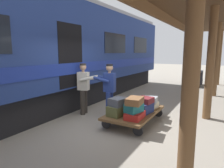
{
  "coord_description": "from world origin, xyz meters",
  "views": [
    {
      "loc": [
        -2.53,
        4.81,
        2.08
      ],
      "look_at": [
        0.32,
        -0.12,
        1.15
      ],
      "focal_mm": 31.69,
      "sensor_mm": 36.0,
      "label": 1
    }
  ],
  "objects_px": {
    "luggage_cart": "(135,113)",
    "suitcase_cream_canvas": "(150,105)",
    "suitcase_olive_duffel": "(117,110)",
    "suitcase_teal_softside": "(134,108)",
    "suitcase_orange_carryall": "(127,107)",
    "suitcase_gray_aluminum": "(150,100)",
    "suitcase_brown_leather": "(135,101)",
    "baggage_tug": "(193,76)",
    "suitcase_maroon_trunk": "(145,100)",
    "train_car": "(39,52)",
    "suitcase_red_plastic": "(135,115)",
    "suitcase_tan_vintage": "(134,102)",
    "porter_by_door": "(84,87)",
    "suitcase_navy_fabric": "(143,108)",
    "porter_in_overalls": "(109,88)",
    "suitcase_slate_roller": "(118,102)"
  },
  "relations": [
    {
      "from": "suitcase_cream_canvas",
      "to": "suitcase_slate_roller",
      "type": "height_order",
      "value": "suitcase_slate_roller"
    },
    {
      "from": "suitcase_gray_aluminum",
      "to": "suitcase_slate_roller",
      "type": "relative_size",
      "value": 0.88
    },
    {
      "from": "porter_in_overalls",
      "to": "train_car",
      "type": "bearing_deg",
      "value": 10.94
    },
    {
      "from": "luggage_cart",
      "to": "suitcase_cream_canvas",
      "type": "height_order",
      "value": "suitcase_cream_canvas"
    },
    {
      "from": "suitcase_gray_aluminum",
      "to": "porter_by_door",
      "type": "xyz_separation_m",
      "value": [
        2.09,
        0.64,
        0.32
      ]
    },
    {
      "from": "suitcase_slate_roller",
      "to": "porter_by_door",
      "type": "relative_size",
      "value": 0.28
    },
    {
      "from": "luggage_cart",
      "to": "baggage_tug",
      "type": "relative_size",
      "value": 1.2
    },
    {
      "from": "baggage_tug",
      "to": "suitcase_brown_leather",
      "type": "bearing_deg",
      "value": 88.37
    },
    {
      "from": "suitcase_orange_carryall",
      "to": "porter_in_overalls",
      "type": "height_order",
      "value": "porter_in_overalls"
    },
    {
      "from": "suitcase_olive_duffel",
      "to": "baggage_tug",
      "type": "xyz_separation_m",
      "value": [
        -0.77,
        -8.44,
        0.15
      ]
    },
    {
      "from": "train_car",
      "to": "suitcase_brown_leather",
      "type": "height_order",
      "value": "train_car"
    },
    {
      "from": "suitcase_red_plastic",
      "to": "suitcase_tan_vintage",
      "type": "xyz_separation_m",
      "value": [
        0.53,
        -1.17,
        0.04
      ]
    },
    {
      "from": "suitcase_olive_duffel",
      "to": "suitcase_teal_softside",
      "type": "height_order",
      "value": "suitcase_teal_softside"
    },
    {
      "from": "train_car",
      "to": "suitcase_teal_softside",
      "type": "relative_size",
      "value": 35.11
    },
    {
      "from": "luggage_cart",
      "to": "suitcase_brown_leather",
      "type": "relative_size",
      "value": 3.93
    },
    {
      "from": "suitcase_maroon_trunk",
      "to": "suitcase_teal_softside",
      "type": "bearing_deg",
      "value": 83.69
    },
    {
      "from": "suitcase_navy_fabric",
      "to": "suitcase_orange_carryall",
      "type": "xyz_separation_m",
      "value": [
        0.53,
        0.0,
        -0.06
      ]
    },
    {
      "from": "suitcase_tan_vintage",
      "to": "suitcase_orange_carryall",
      "type": "xyz_separation_m",
      "value": [
        0.0,
        0.59,
        -0.04
      ]
    },
    {
      "from": "suitcase_gray_aluminum",
      "to": "baggage_tug",
      "type": "relative_size",
      "value": 0.23
    },
    {
      "from": "suitcase_gray_aluminum",
      "to": "suitcase_teal_softside",
      "type": "relative_size",
      "value": 0.87
    },
    {
      "from": "suitcase_cream_canvas",
      "to": "suitcase_maroon_trunk",
      "type": "distance_m",
      "value": 0.62
    },
    {
      "from": "porter_in_overalls",
      "to": "suitcase_tan_vintage",
      "type": "bearing_deg",
      "value": -143.06
    },
    {
      "from": "suitcase_cream_canvas",
      "to": "suitcase_slate_roller",
      "type": "xyz_separation_m",
      "value": [
        0.52,
        1.15,
        0.29
      ]
    },
    {
      "from": "suitcase_olive_duffel",
      "to": "suitcase_teal_softside",
      "type": "relative_size",
      "value": 1.17
    },
    {
      "from": "luggage_cart",
      "to": "suitcase_maroon_trunk",
      "type": "height_order",
      "value": "suitcase_maroon_trunk"
    },
    {
      "from": "suitcase_red_plastic",
      "to": "porter_in_overalls",
      "type": "height_order",
      "value": "porter_in_overalls"
    },
    {
      "from": "suitcase_olive_duffel",
      "to": "suitcase_slate_roller",
      "type": "distance_m",
      "value": 0.25
    },
    {
      "from": "suitcase_orange_carryall",
      "to": "suitcase_brown_leather",
      "type": "height_order",
      "value": "suitcase_brown_leather"
    },
    {
      "from": "suitcase_red_plastic",
      "to": "suitcase_gray_aluminum",
      "type": "height_order",
      "value": "suitcase_gray_aluminum"
    },
    {
      "from": "suitcase_red_plastic",
      "to": "suitcase_brown_leather",
      "type": "height_order",
      "value": "suitcase_brown_leather"
    },
    {
      "from": "suitcase_red_plastic",
      "to": "suitcase_orange_carryall",
      "type": "height_order",
      "value": "suitcase_orange_carryall"
    },
    {
      "from": "baggage_tug",
      "to": "train_car",
      "type": "bearing_deg",
      "value": 64.01
    },
    {
      "from": "porter_by_door",
      "to": "suitcase_olive_duffel",
      "type": "bearing_deg",
      "value": 162.01
    },
    {
      "from": "suitcase_tan_vintage",
      "to": "suitcase_maroon_trunk",
      "type": "relative_size",
      "value": 1.07
    },
    {
      "from": "suitcase_brown_leather",
      "to": "suitcase_gray_aluminum",
      "type": "bearing_deg",
      "value": -90.91
    },
    {
      "from": "suitcase_red_plastic",
      "to": "suitcase_teal_softside",
      "type": "xyz_separation_m",
      "value": [
        0.03,
        0.01,
        0.2
      ]
    },
    {
      "from": "porter_in_overalls",
      "to": "baggage_tug",
      "type": "bearing_deg",
      "value": -100.5
    },
    {
      "from": "luggage_cart",
      "to": "suitcase_red_plastic",
      "type": "distance_m",
      "value": 0.66
    },
    {
      "from": "suitcase_red_plastic",
      "to": "suitcase_orange_carryall",
      "type": "xyz_separation_m",
      "value": [
        0.53,
        -0.59,
        0.0
      ]
    },
    {
      "from": "suitcase_orange_carryall",
      "to": "suitcase_gray_aluminum",
      "type": "xyz_separation_m",
      "value": [
        -0.55,
        -0.56,
        0.18
      ]
    },
    {
      "from": "suitcase_orange_carryall",
      "to": "baggage_tug",
      "type": "bearing_deg",
      "value": -95.61
    },
    {
      "from": "train_car",
      "to": "porter_by_door",
      "type": "distance_m",
      "value": 2.09
    },
    {
      "from": "luggage_cart",
      "to": "suitcase_olive_duffel",
      "type": "relative_size",
      "value": 3.84
    },
    {
      "from": "baggage_tug",
      "to": "suitcase_maroon_trunk",
      "type": "bearing_deg",
      "value": 88.51
    },
    {
      "from": "suitcase_olive_duffel",
      "to": "suitcase_maroon_trunk",
      "type": "bearing_deg",
      "value": -132.41
    },
    {
      "from": "suitcase_cream_canvas",
      "to": "suitcase_gray_aluminum",
      "type": "xyz_separation_m",
      "value": [
        -0.02,
        0.03,
        0.18
      ]
    },
    {
      "from": "suitcase_tan_vintage",
      "to": "suitcase_gray_aluminum",
      "type": "distance_m",
      "value": 0.57
    },
    {
      "from": "suitcase_maroon_trunk",
      "to": "suitcase_tan_vintage",
      "type": "bearing_deg",
      "value": -44.0
    },
    {
      "from": "luggage_cart",
      "to": "suitcase_teal_softside",
      "type": "bearing_deg",
      "value": 111.4
    },
    {
      "from": "suitcase_orange_carryall",
      "to": "suitcase_teal_softside",
      "type": "height_order",
      "value": "suitcase_teal_softside"
    }
  ]
}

